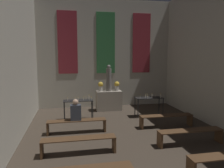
% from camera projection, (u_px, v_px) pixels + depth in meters
% --- Properties ---
extents(wall_back, '(7.04, 0.16, 5.47)m').
position_uv_depth(wall_back, '(105.00, 53.00, 11.23)').
color(wall_back, '#B2AD9E').
rests_on(wall_back, ground_plane).
extents(wall_left, '(0.12, 10.91, 5.47)m').
position_uv_depth(wall_left, '(2.00, 52.00, 5.33)').
color(wall_left, '#B2AD9E').
rests_on(wall_left, ground_plane).
extents(altar, '(1.22, 0.58, 0.95)m').
position_uv_depth(altar, '(109.00, 101.00, 10.61)').
color(altar, gray).
rests_on(altar, ground_plane).
extents(statue, '(0.25, 0.25, 1.26)m').
position_uv_depth(statue, '(109.00, 79.00, 10.47)').
color(statue, slate).
rests_on(statue, altar).
extents(flower_vase_left, '(0.25, 0.25, 0.46)m').
position_uv_depth(flower_vase_left, '(101.00, 86.00, 10.44)').
color(flower_vase_left, beige).
rests_on(flower_vase_left, altar).
extents(flower_vase_right, '(0.25, 0.25, 0.46)m').
position_uv_depth(flower_vase_right, '(117.00, 85.00, 10.59)').
color(flower_vase_right, beige).
rests_on(flower_vase_right, altar).
extents(candle_rack_left, '(1.19, 0.50, 1.02)m').
position_uv_depth(candle_rack_left, '(79.00, 103.00, 8.92)').
color(candle_rack_left, black).
rests_on(candle_rack_left, ground_plane).
extents(candle_rack_right, '(1.19, 0.50, 1.03)m').
position_uv_depth(candle_rack_right, '(149.00, 100.00, 9.50)').
color(candle_rack_right, black).
rests_on(candle_rack_right, ground_plane).
extents(pew_third_left, '(1.99, 0.36, 0.45)m').
position_uv_depth(pew_third_left, '(79.00, 142.00, 5.88)').
color(pew_third_left, '#4C331E').
rests_on(pew_third_left, ground_plane).
extents(pew_third_right, '(1.99, 0.36, 0.45)m').
position_uv_depth(pew_third_right, '(190.00, 134.00, 6.50)').
color(pew_third_right, '#4C331E').
rests_on(pew_third_right, ground_plane).
extents(pew_back_left, '(1.99, 0.36, 0.45)m').
position_uv_depth(pew_back_left, '(77.00, 123.00, 7.49)').
color(pew_back_left, '#4C331E').
rests_on(pew_back_left, ground_plane).
extents(pew_back_right, '(1.99, 0.36, 0.45)m').
position_uv_depth(pew_back_right, '(166.00, 118.00, 8.12)').
color(pew_back_right, '#4C331E').
rests_on(pew_back_right, ground_plane).
extents(person_seated, '(0.36, 0.24, 0.73)m').
position_uv_depth(person_seated, '(76.00, 111.00, 7.43)').
color(person_seated, '#383D47').
rests_on(person_seated, pew_back_left).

